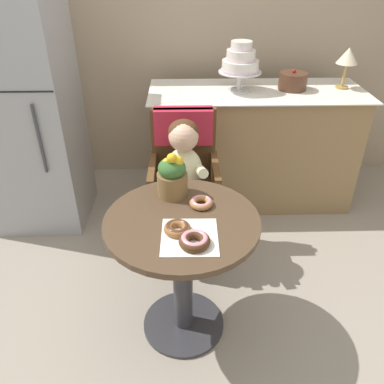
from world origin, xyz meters
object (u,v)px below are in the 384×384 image
donut_mid (201,202)px  refrigerator (25,109)px  seated_child (184,169)px  table_lamp (348,58)px  cafe_table (182,254)px  flower_vase (172,176)px  donut_front (177,228)px  donut_side (195,240)px  round_layer_cake (293,81)px  tiered_cake_stand (240,62)px  wicker_chair (184,162)px

donut_mid → refrigerator: refrigerator is taller
seated_child → table_lamp: table_lamp is taller
cafe_table → flower_vase: flower_vase is taller
donut_front → donut_side: bearing=-51.4°
donut_mid → round_layer_cake: size_ratio=0.56×
tiered_cake_stand → refrigerator: 1.50m
wicker_chair → round_layer_cake: 1.05m
wicker_chair → seated_child: (0.00, -0.16, 0.04)m
wicker_chair → donut_side: bearing=-89.7°
donut_front → refrigerator: (-1.03, 1.19, 0.11)m
seated_child → flower_vase: bearing=-99.6°
seated_child → table_lamp: 1.47m
donut_side → seated_child: bearing=93.0°
flower_vase → table_lamp: (1.22, 1.13, 0.29)m
wicker_chair → round_layer_cake: round_layer_cake is taller
donut_mid → refrigerator: (-1.14, 0.99, 0.11)m
flower_vase → round_layer_cake: size_ratio=1.18×
wicker_chair → refrigerator: size_ratio=0.56×
donut_side → round_layer_cake: 1.70m
flower_vase → tiered_cake_stand: bearing=67.2°
wicker_chair → donut_front: wicker_chair is taller
donut_front → tiered_cake_stand: 1.50m
round_layer_cake → wicker_chair: bearing=-141.8°
seated_child → donut_side: seated_child is taller
refrigerator → donut_mid: bearing=-41.0°
cafe_table → donut_front: 0.25m
donut_front → wicker_chair: bearing=87.6°
donut_side → wicker_chair: bearing=92.5°
donut_mid → table_lamp: bearing=48.8°
donut_mid → tiered_cake_stand: 1.29m
donut_front → round_layer_cake: size_ratio=0.58×
cafe_table → round_layer_cake: size_ratio=3.57×
seated_child → donut_side: size_ratio=5.52×
seated_child → cafe_table: bearing=-91.4°
tiered_cake_stand → wicker_chair: bearing=-123.9°
donut_front → donut_mid: 0.23m
round_layer_cake → refrigerator: (-1.85, -0.22, -0.11)m
flower_vase → tiered_cake_stand: (0.46, 1.09, 0.28)m
cafe_table → tiered_cake_stand: size_ratio=2.12×
flower_vase → seated_child: bearing=80.4°
seated_child → tiered_cake_stand: tiered_cake_stand is taller
donut_front → flower_vase: (-0.02, 0.30, 0.08)m
cafe_table → table_lamp: 1.88m
tiered_cake_stand → table_lamp: size_ratio=1.19×
donut_front → table_lamp: bearing=50.3°
donut_mid → donut_side: (-0.04, -0.29, 0.01)m
seated_child → donut_front: seated_child is taller
table_lamp → refrigerator: refrigerator is taller
wicker_chair → donut_front: bearing=-94.5°
donut_front → donut_mid: (0.11, 0.20, -0.00)m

